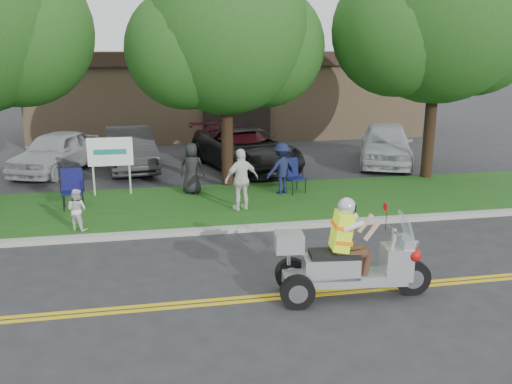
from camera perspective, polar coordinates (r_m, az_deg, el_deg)
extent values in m
plane|color=#28282B|center=(9.95, -0.08, -9.88)|extent=(120.00, 120.00, 0.00)
cube|color=gold|center=(9.43, 0.59, -11.30)|extent=(60.00, 0.10, 0.01)
cube|color=gold|center=(9.57, 0.39, -10.89)|extent=(60.00, 0.10, 0.01)
cube|color=#A8A89E|center=(12.72, -2.65, -3.94)|extent=(60.00, 0.25, 0.12)
cube|color=#204913|center=(14.76, -3.85, -1.30)|extent=(60.00, 4.00, 0.10)
cube|color=#9E7F5B|center=(28.20, -3.34, 10.52)|extent=(18.00, 8.00, 4.00)
cube|color=black|center=(24.11, -2.09, 13.82)|extent=(18.00, 0.30, 0.60)
sphere|color=#174814|center=(16.54, -23.80, 15.18)|extent=(4.05, 4.05, 4.05)
cylinder|color=#332114|center=(16.35, -3.09, 7.64)|extent=(0.36, 0.36, 4.20)
sphere|color=#174814|center=(16.22, -3.22, 16.61)|extent=(4.80, 4.80, 4.80)
sphere|color=#174814|center=(16.71, 0.88, 15.04)|extent=(3.60, 3.60, 3.60)
sphere|color=#174814|center=(15.90, -7.53, 14.65)|extent=(3.36, 3.36, 3.36)
cylinder|color=#332114|center=(18.18, 17.98, 8.57)|extent=(0.36, 0.36, 4.76)
sphere|color=#174814|center=(18.12, 18.74, 17.67)|extent=(5.60, 5.60, 5.60)
sphere|color=#174814|center=(19.06, 21.97, 15.68)|extent=(4.20, 4.20, 4.20)
sphere|color=#174814|center=(17.28, 14.69, 16.15)|extent=(3.92, 3.92, 3.92)
cylinder|color=silver|center=(15.98, -16.70, 1.20)|extent=(0.06, 0.06, 1.10)
cylinder|color=silver|center=(15.91, -13.12, 1.38)|extent=(0.06, 0.06, 1.10)
cube|color=white|center=(15.77, -15.11, 4.12)|extent=(1.25, 0.06, 0.80)
cylinder|color=black|center=(9.90, 16.15, -8.67)|extent=(0.63, 0.21, 0.62)
cylinder|color=black|center=(9.07, 4.40, -10.48)|extent=(0.59, 0.22, 0.58)
cylinder|color=black|center=(9.74, 3.73, -8.61)|extent=(0.59, 0.22, 0.58)
cube|color=silver|center=(9.55, 9.67, -8.88)|extent=(2.01, 0.69, 0.19)
cube|color=silver|center=(9.40, 7.87, -7.77)|extent=(0.98, 0.58, 0.36)
cube|color=black|center=(9.33, 8.23, -6.52)|extent=(0.87, 0.52, 0.10)
cube|color=silver|center=(9.68, 14.55, -7.11)|extent=(0.52, 0.55, 0.57)
cube|color=silver|center=(9.52, 15.61, -3.70)|extent=(0.25, 0.50, 0.51)
cube|color=silver|center=(9.11, 3.49, -5.26)|extent=(0.51, 0.48, 0.31)
sphere|color=#B20C0F|center=(9.57, 16.26, -6.30)|extent=(0.23, 0.23, 0.23)
cube|color=#C9FE1A|center=(9.21, 9.02, -4.09)|extent=(0.40, 0.45, 0.67)
sphere|color=silver|center=(9.09, 9.52, -1.48)|extent=(0.30, 0.30, 0.30)
cylinder|color=black|center=(14.68, -19.61, -1.16)|extent=(0.03, 0.03, 0.43)
cylinder|color=black|center=(14.66, -17.77, -1.03)|extent=(0.03, 0.03, 0.43)
cylinder|color=black|center=(15.10, -19.53, -0.72)|extent=(0.03, 0.03, 0.43)
cylinder|color=black|center=(15.07, -17.75, -0.59)|extent=(0.03, 0.03, 0.43)
cube|color=#0F0F48|center=(14.82, -18.74, -0.03)|extent=(0.59, 0.54, 0.04)
cube|color=#0F0F48|center=(14.98, -18.80, 1.28)|extent=(0.55, 0.21, 0.58)
cylinder|color=black|center=(15.42, 3.89, 0.40)|extent=(0.03, 0.03, 0.41)
cylinder|color=black|center=(15.68, 5.22, 0.62)|extent=(0.03, 0.03, 0.41)
cylinder|color=black|center=(15.75, 3.02, 0.72)|extent=(0.03, 0.03, 0.41)
cylinder|color=black|center=(16.00, 4.34, 0.93)|extent=(0.03, 0.03, 0.41)
cube|color=#0D123E|center=(15.66, 4.13, 1.43)|extent=(0.65, 0.62, 0.04)
cube|color=#0D123E|center=(15.77, 3.68, 2.59)|extent=(0.53, 0.33, 0.56)
imported|color=white|center=(13.90, -1.52, 1.34)|extent=(1.01, 0.65, 1.60)
imported|color=#151B3B|center=(15.52, 2.69, 2.53)|extent=(1.09, 0.87, 1.47)
imported|color=black|center=(15.60, -6.79, 2.50)|extent=(0.83, 0.67, 1.47)
imported|color=silver|center=(13.05, -18.34, -1.77)|extent=(0.59, 0.55, 0.98)
imported|color=#AFB1B6|center=(19.89, -20.30, 3.98)|extent=(3.12, 4.48, 1.42)
imported|color=#302F32|center=(19.64, -13.10, 4.46)|extent=(2.08, 4.58, 1.46)
imported|color=black|center=(19.06, -1.03, 4.54)|extent=(3.72, 5.70, 1.46)
imported|color=#441018|center=(19.68, -1.85, 4.78)|extent=(3.58, 5.21, 1.40)
imported|color=silver|center=(20.51, 13.49, 4.99)|extent=(3.40, 4.88, 1.54)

